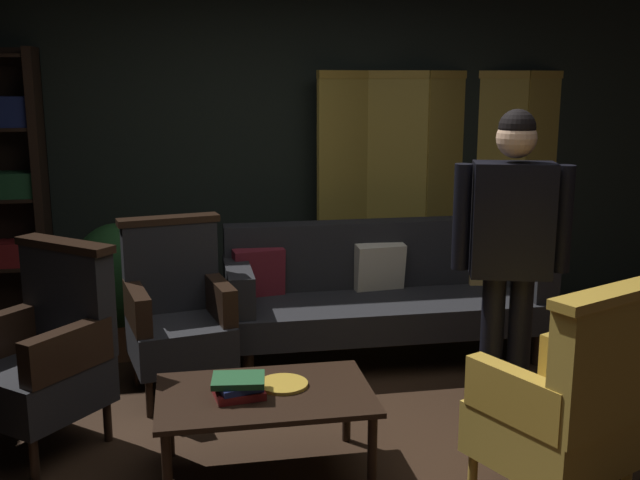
{
  "coord_description": "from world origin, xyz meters",
  "views": [
    {
      "loc": [
        -0.74,
        -3.3,
        1.86
      ],
      "look_at": [
        0.0,
        0.8,
        0.95
      ],
      "focal_mm": 42.29,
      "sensor_mm": 36.0,
      "label": 1
    }
  ],
  "objects_px": {
    "book_green_cloth": "(238,380)",
    "armchair_wing_left": "(46,353)",
    "folding_screen": "(446,189)",
    "brass_tray": "(283,384)",
    "standing_figure": "(511,244)",
    "velvet_couch": "(383,288)",
    "coffee_table": "(265,401)",
    "potted_plant": "(119,280)",
    "book_navy_cloth": "(238,386)",
    "armchair_wing_right": "(177,313)",
    "armchair_gilt_accent": "(566,407)",
    "book_red_leather": "(239,392)"
  },
  "relations": [
    {
      "from": "armchair_wing_right",
      "to": "brass_tray",
      "type": "relative_size",
      "value": 4.36
    },
    {
      "from": "coffee_table",
      "to": "armchair_wing_left",
      "type": "height_order",
      "value": "armchair_wing_left"
    },
    {
      "from": "velvet_couch",
      "to": "book_navy_cloth",
      "type": "bearing_deg",
      "value": -125.67
    },
    {
      "from": "armchair_wing_right",
      "to": "potted_plant",
      "type": "height_order",
      "value": "armchair_wing_right"
    },
    {
      "from": "standing_figure",
      "to": "armchair_wing_right",
      "type": "bearing_deg",
      "value": 153.27
    },
    {
      "from": "armchair_gilt_accent",
      "to": "brass_tray",
      "type": "relative_size",
      "value": 4.36
    },
    {
      "from": "coffee_table",
      "to": "brass_tray",
      "type": "distance_m",
      "value": 0.12
    },
    {
      "from": "folding_screen",
      "to": "brass_tray",
      "type": "height_order",
      "value": "folding_screen"
    },
    {
      "from": "book_green_cloth",
      "to": "armchair_wing_left",
      "type": "bearing_deg",
      "value": 149.79
    },
    {
      "from": "velvet_couch",
      "to": "standing_figure",
      "type": "bearing_deg",
      "value": -75.7
    },
    {
      "from": "armchair_wing_left",
      "to": "folding_screen",
      "type": "bearing_deg",
      "value": 33.71
    },
    {
      "from": "book_red_leather",
      "to": "armchair_wing_right",
      "type": "bearing_deg",
      "value": 104.19
    },
    {
      "from": "armchair_gilt_accent",
      "to": "book_red_leather",
      "type": "distance_m",
      "value": 1.44
    },
    {
      "from": "coffee_table",
      "to": "standing_figure",
      "type": "relative_size",
      "value": 0.59
    },
    {
      "from": "armchair_wing_left",
      "to": "coffee_table",
      "type": "bearing_deg",
      "value": -26.2
    },
    {
      "from": "velvet_couch",
      "to": "armchair_wing_right",
      "type": "xyz_separation_m",
      "value": [
        -1.36,
        -0.41,
        0.04
      ]
    },
    {
      "from": "potted_plant",
      "to": "standing_figure",
      "type": "bearing_deg",
      "value": -36.19
    },
    {
      "from": "potted_plant",
      "to": "armchair_gilt_accent",
      "type": "bearing_deg",
      "value": -48.55
    },
    {
      "from": "coffee_table",
      "to": "brass_tray",
      "type": "relative_size",
      "value": 4.19
    },
    {
      "from": "folding_screen",
      "to": "standing_figure",
      "type": "distance_m",
      "value": 2.17
    },
    {
      "from": "brass_tray",
      "to": "armchair_gilt_accent",
      "type": "bearing_deg",
      "value": -27.72
    },
    {
      "from": "armchair_gilt_accent",
      "to": "standing_figure",
      "type": "distance_m",
      "value": 0.93
    },
    {
      "from": "folding_screen",
      "to": "velvet_couch",
      "type": "distance_m",
      "value": 1.26
    },
    {
      "from": "velvet_couch",
      "to": "armchair_wing_left",
      "type": "relative_size",
      "value": 2.04
    },
    {
      "from": "book_navy_cloth",
      "to": "standing_figure",
      "type": "bearing_deg",
      "value": 10.05
    },
    {
      "from": "velvet_couch",
      "to": "book_green_cloth",
      "type": "distance_m",
      "value": 1.86
    },
    {
      "from": "book_red_leather",
      "to": "potted_plant",
      "type": "bearing_deg",
      "value": 110.6
    },
    {
      "from": "standing_figure",
      "to": "book_navy_cloth",
      "type": "relative_size",
      "value": 9.14
    },
    {
      "from": "standing_figure",
      "to": "potted_plant",
      "type": "distance_m",
      "value": 2.61
    },
    {
      "from": "coffee_table",
      "to": "potted_plant",
      "type": "relative_size",
      "value": 1.1
    },
    {
      "from": "coffee_table",
      "to": "potted_plant",
      "type": "bearing_deg",
      "value": 114.29
    },
    {
      "from": "standing_figure",
      "to": "brass_tray",
      "type": "xyz_separation_m",
      "value": [
        -1.19,
        -0.17,
        -0.6
      ]
    },
    {
      "from": "folding_screen",
      "to": "brass_tray",
      "type": "relative_size",
      "value": 8.97
    },
    {
      "from": "armchair_wing_left",
      "to": "armchair_wing_right",
      "type": "distance_m",
      "value": 0.86
    },
    {
      "from": "book_red_leather",
      "to": "book_navy_cloth",
      "type": "bearing_deg",
      "value": -90.0
    },
    {
      "from": "armchair_wing_left",
      "to": "potted_plant",
      "type": "relative_size",
      "value": 1.14
    },
    {
      "from": "book_green_cloth",
      "to": "brass_tray",
      "type": "bearing_deg",
      "value": 20.95
    },
    {
      "from": "velvet_couch",
      "to": "coffee_table",
      "type": "height_order",
      "value": "velvet_couch"
    },
    {
      "from": "potted_plant",
      "to": "brass_tray",
      "type": "distance_m",
      "value": 1.9
    },
    {
      "from": "armchair_wing_left",
      "to": "potted_plant",
      "type": "bearing_deg",
      "value": 77.73
    },
    {
      "from": "armchair_wing_right",
      "to": "potted_plant",
      "type": "distance_m",
      "value": 0.77
    },
    {
      "from": "armchair_gilt_accent",
      "to": "standing_figure",
      "type": "relative_size",
      "value": 0.61
    },
    {
      "from": "velvet_couch",
      "to": "armchair_wing_left",
      "type": "xyz_separation_m",
      "value": [
        -2.01,
        -0.97,
        0.04
      ]
    },
    {
      "from": "armchair_wing_left",
      "to": "book_red_leather",
      "type": "bearing_deg",
      "value": -30.21
    },
    {
      "from": "standing_figure",
      "to": "book_red_leather",
      "type": "height_order",
      "value": "standing_figure"
    },
    {
      "from": "armchair_wing_left",
      "to": "book_navy_cloth",
      "type": "distance_m",
      "value": 1.07
    },
    {
      "from": "folding_screen",
      "to": "book_green_cloth",
      "type": "xyz_separation_m",
      "value": [
        -1.82,
        -2.38,
        -0.49
      ]
    },
    {
      "from": "velvet_couch",
      "to": "brass_tray",
      "type": "xyz_separation_m",
      "value": [
        -0.87,
        -1.43,
        -0.03
      ]
    },
    {
      "from": "book_green_cloth",
      "to": "armchair_wing_right",
      "type": "bearing_deg",
      "value": 104.19
    },
    {
      "from": "standing_figure",
      "to": "brass_tray",
      "type": "bearing_deg",
      "value": -172.03
    }
  ]
}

